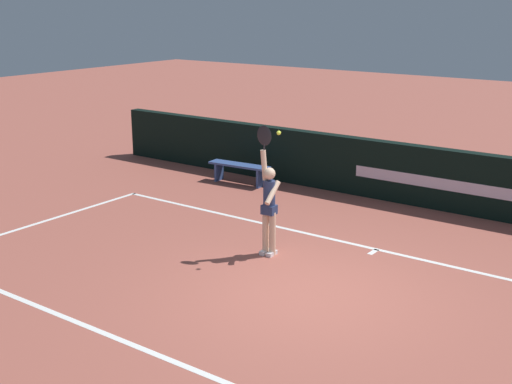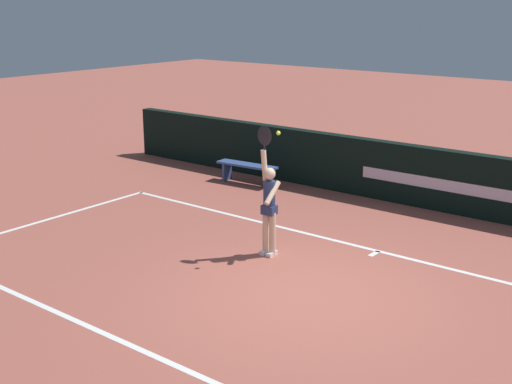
# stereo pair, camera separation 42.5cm
# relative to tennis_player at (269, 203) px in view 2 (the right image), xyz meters

# --- Properties ---
(ground_plane) EXTENTS (60.00, 60.00, 0.00)m
(ground_plane) POSITION_rel_tennis_player_xyz_m (1.45, -0.95, -0.93)
(ground_plane) COLOR #A25245
(court_lines) EXTENTS (12.41, 5.10, 0.00)m
(court_lines) POSITION_rel_tennis_player_xyz_m (1.45, -1.16, -0.93)
(court_lines) COLOR white
(court_lines) RESTS_ON ground
(back_wall) EXTENTS (18.18, 0.29, 1.31)m
(back_wall) POSITION_rel_tennis_player_xyz_m (1.45, 4.33, -0.28)
(back_wall) COLOR black
(back_wall) RESTS_ON ground
(tennis_player) EXTENTS (0.42, 0.42, 2.29)m
(tennis_player) POSITION_rel_tennis_player_xyz_m (0.00, 0.00, 0.00)
(tennis_player) COLOR beige
(tennis_player) RESTS_ON ground
(tennis_ball) EXTENTS (0.07, 0.07, 0.07)m
(tennis_ball) POSITION_rel_tennis_player_xyz_m (0.24, -0.08, 1.27)
(tennis_ball) COLOR #C9E337
(courtside_bench_near) EXTENTS (1.60, 0.48, 0.49)m
(courtside_bench_near) POSITION_rel_tennis_player_xyz_m (-3.26, 3.47, -0.56)
(courtside_bench_near) COLOR #35508C
(courtside_bench_near) RESTS_ON ground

